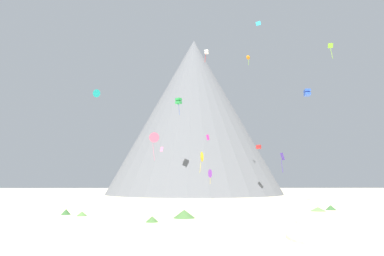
{
  "coord_description": "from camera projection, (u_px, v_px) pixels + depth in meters",
  "views": [
    {
      "loc": [
        -3.64,
        -29.25,
        4.15
      ],
      "look_at": [
        -1.08,
        46.45,
        16.82
      ],
      "focal_mm": 30.28,
      "sensor_mm": 36.0,
      "label": 1
    }
  ],
  "objects": [
    {
      "name": "bush_ridge_crest",
      "position": [
        184.0,
        214.0,
        37.83
      ],
      "size": [
        2.75,
        2.75,
        0.94
      ],
      "primitive_type": "cone",
      "rotation": [
        0.0,
        0.0,
        6.22
      ],
      "color": "#477238",
      "rests_on": "ground_plane"
    },
    {
      "name": "rock_massif",
      "position": [
        194.0,
        118.0,
        119.43
      ],
      "size": [
        76.53,
        76.53,
        57.33
      ],
      "color": "slate",
      "rests_on": "ground_plane"
    },
    {
      "name": "ground_plane",
      "position": [
        222.0,
        230.0,
        28.27
      ],
      "size": [
        400.0,
        400.0,
        0.0
      ],
      "primitive_type": "plane",
      "color": "beige"
    },
    {
      "name": "bush_far_left",
      "position": [
        318.0,
        209.0,
        46.69
      ],
      "size": [
        3.11,
        3.11,
        0.58
      ],
      "primitive_type": "cone",
      "rotation": [
        0.0,
        0.0,
        5.4
      ],
      "color": "#668C4C",
      "rests_on": "ground_plane"
    },
    {
      "name": "kite_indigo_low",
      "position": [
        282.0,
        159.0,
        56.98
      ],
      "size": [
        0.79,
        0.58,
        3.48
      ],
      "rotation": [
        0.0,
        0.0,
        1.53
      ],
      "color": "#5138B2"
    },
    {
      "name": "bush_near_right",
      "position": [
        331.0,
        207.0,
        48.71
      ],
      "size": [
        2.15,
        2.15,
        0.72
      ],
      "primitive_type": "cone",
      "rotation": [
        0.0,
        0.0,
        5.68
      ],
      "color": "#386633",
      "rests_on": "ground_plane"
    },
    {
      "name": "kite_violet_low",
      "position": [
        211.0,
        174.0,
        80.19
      ],
      "size": [
        1.2,
        2.08,
        3.65
      ],
      "rotation": [
        0.0,
        0.0,
        1.97
      ],
      "color": "purple"
    },
    {
      "name": "kite_pink_low",
      "position": [
        162.0,
        149.0,
        73.93
      ],
      "size": [
        0.77,
        0.62,
        1.1
      ],
      "rotation": [
        0.0,
        0.0,
        4.95
      ],
      "color": "pink"
    },
    {
      "name": "kite_red_low",
      "position": [
        259.0,
        147.0,
        90.1
      ],
      "size": [
        1.57,
        1.57,
        1.08
      ],
      "rotation": [
        0.0,
        0.0,
        0.91
      ],
      "color": "red"
    },
    {
      "name": "kite_rainbow_mid",
      "position": [
        154.0,
        138.0,
        77.29
      ],
      "size": [
        2.48,
        1.06,
        6.75
      ],
      "rotation": [
        0.0,
        0.0,
        3.33
      ],
      "color": "#E5668C"
    },
    {
      "name": "kite_white_high",
      "position": [
        207.0,
        52.0,
        68.84
      ],
      "size": [
        0.98,
        0.98,
        2.67
      ],
      "rotation": [
        0.0,
        0.0,
        1.22
      ],
      "color": "white"
    },
    {
      "name": "kite_orange_high",
      "position": [
        248.0,
        57.0,
        90.85
      ],
      "size": [
        1.27,
        0.82,
        2.95
      ],
      "rotation": [
        0.0,
        0.0,
        0.38
      ],
      "color": "orange"
    },
    {
      "name": "kite_magenta_low",
      "position": [
        208.0,
        137.0,
        70.74
      ],
      "size": [
        0.78,
        0.35,
        1.3
      ],
      "rotation": [
        0.0,
        0.0,
        4.98
      ],
      "color": "#D1339E"
    },
    {
      "name": "bush_mid_center",
      "position": [
        152.0,
        219.0,
        33.96
      ],
      "size": [
        1.63,
        1.63,
        0.61
      ],
      "primitive_type": "cone",
      "rotation": [
        0.0,
        0.0,
        1.76
      ],
      "color": "#477238",
      "rests_on": "ground_plane"
    },
    {
      "name": "kite_blue_mid",
      "position": [
        307.0,
        93.0,
        69.71
      ],
      "size": [
        1.2,
        1.27,
        1.47
      ],
      "rotation": [
        0.0,
        0.0,
        3.13
      ],
      "color": "blue"
    },
    {
      "name": "kite_yellow_low",
      "position": [
        201.0,
        157.0,
        76.2
      ],
      "size": [
        1.04,
        2.4,
        4.95
      ],
      "rotation": [
        0.0,
        0.0,
        4.97
      ],
      "color": "yellow"
    },
    {
      "name": "bush_low_patch",
      "position": [
        82.0,
        214.0,
        40.14
      ],
      "size": [
        1.83,
        1.83,
        0.54
      ],
      "primitive_type": "cone",
      "rotation": [
        0.0,
        0.0,
        0.91
      ],
      "color": "#568442",
      "rests_on": "ground_plane"
    },
    {
      "name": "kite_lime_high",
      "position": [
        331.0,
        47.0,
        65.46
      ],
      "size": [
        0.85,
        0.77,
        3.4
      ],
      "rotation": [
        0.0,
        0.0,
        4.9
      ],
      "color": "#8CD133"
    },
    {
      "name": "dune_foreground_left",
      "position": [
        375.0,
        220.0,
        35.82
      ],
      "size": [
        22.58,
        16.4,
        2.03
      ],
      "primitive_type": "ellipsoid",
      "rotation": [
        0.0,
        0.0,
        0.36
      ],
      "color": "beige",
      "rests_on": "ground_plane"
    },
    {
      "name": "bush_far_right",
      "position": [
        66.0,
        212.0,
        41.61
      ],
      "size": [
        1.72,
        1.72,
        0.72
      ],
      "primitive_type": "cone",
      "rotation": [
        0.0,
        0.0,
        0.65
      ],
      "color": "#386633",
      "rests_on": "ground_plane"
    },
    {
      "name": "kite_cyan_high",
      "position": [
        258.0,
        23.0,
        53.52
      ],
      "size": [
        0.85,
        0.34,
        0.81
      ],
      "rotation": [
        0.0,
        0.0,
        5.16
      ],
      "color": "#33BCDB"
    },
    {
      "name": "kite_green_mid",
      "position": [
        179.0,
        101.0,
        85.86
      ],
      "size": [
        1.89,
        1.88,
        4.5
      ],
      "rotation": [
        0.0,
        0.0,
        0.96
      ],
      "color": "green"
    },
    {
      "name": "dune_foreground_right",
      "position": [
        370.0,
        237.0,
        24.62
      ],
      "size": [
        16.14,
        14.06,
        2.62
      ],
      "primitive_type": "ellipsoid",
      "rotation": [
        0.0,
        0.0,
        0.34
      ],
      "color": "beige",
      "rests_on": "ground_plane"
    },
    {
      "name": "kite_teal_mid",
      "position": [
        97.0,
        93.0,
        79.43
      ],
      "size": [
        2.04,
        0.88,
        2.0
      ],
      "rotation": [
        0.0,
        0.0,
        2.93
      ],
      "color": "teal"
    }
  ]
}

